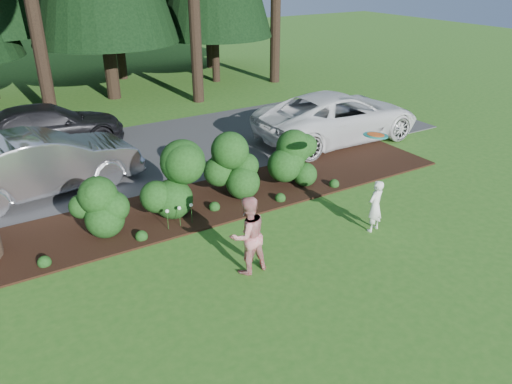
{
  "coord_description": "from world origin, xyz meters",
  "views": [
    {
      "loc": [
        -4.13,
        -7.27,
        5.75
      ],
      "look_at": [
        0.81,
        0.8,
        1.3
      ],
      "focal_mm": 35.0,
      "sensor_mm": 36.0,
      "label": 1
    }
  ],
  "objects_px": {
    "car_dark_suv": "(49,126)",
    "frisbee": "(376,135)",
    "car_silver_wagon": "(43,163)",
    "car_white_suv": "(338,116)",
    "child": "(375,206)",
    "adult": "(248,235)"
  },
  "relations": [
    {
      "from": "car_silver_wagon",
      "to": "child",
      "type": "bearing_deg",
      "value": -142.71
    },
    {
      "from": "child",
      "to": "car_dark_suv",
      "type": "bearing_deg",
      "value": -75.6
    },
    {
      "from": "car_silver_wagon",
      "to": "car_white_suv",
      "type": "height_order",
      "value": "car_silver_wagon"
    },
    {
      "from": "car_white_suv",
      "to": "car_dark_suv",
      "type": "bearing_deg",
      "value": 63.71
    },
    {
      "from": "child",
      "to": "frisbee",
      "type": "height_order",
      "value": "frisbee"
    },
    {
      "from": "car_white_suv",
      "to": "child",
      "type": "height_order",
      "value": "car_white_suv"
    },
    {
      "from": "car_white_suv",
      "to": "child",
      "type": "xyz_separation_m",
      "value": [
        -3.4,
        -5.39,
        -0.22
      ]
    },
    {
      "from": "car_silver_wagon",
      "to": "child",
      "type": "distance_m",
      "value": 8.59
    },
    {
      "from": "car_dark_suv",
      "to": "frisbee",
      "type": "distance_m",
      "value": 11.08
    },
    {
      "from": "car_dark_suv",
      "to": "child",
      "type": "height_order",
      "value": "car_dark_suv"
    },
    {
      "from": "car_silver_wagon",
      "to": "car_white_suv",
      "type": "bearing_deg",
      "value": -101.72
    },
    {
      "from": "car_dark_suv",
      "to": "frisbee",
      "type": "height_order",
      "value": "frisbee"
    },
    {
      "from": "adult",
      "to": "car_silver_wagon",
      "type": "bearing_deg",
      "value": -68.35
    },
    {
      "from": "car_dark_suv",
      "to": "car_silver_wagon",
      "type": "bearing_deg",
      "value": 170.01
    },
    {
      "from": "frisbee",
      "to": "car_dark_suv",
      "type": "bearing_deg",
      "value": 117.86
    },
    {
      "from": "car_white_suv",
      "to": "car_dark_suv",
      "type": "height_order",
      "value": "car_white_suv"
    },
    {
      "from": "car_white_suv",
      "to": "car_dark_suv",
      "type": "distance_m",
      "value": 9.69
    },
    {
      "from": "car_white_suv",
      "to": "frisbee",
      "type": "relative_size",
      "value": 11.04
    },
    {
      "from": "car_silver_wagon",
      "to": "frisbee",
      "type": "xyz_separation_m",
      "value": [
        5.95,
        -5.97,
        1.44
      ]
    },
    {
      "from": "car_silver_wagon",
      "to": "car_white_suv",
      "type": "relative_size",
      "value": 0.85
    },
    {
      "from": "child",
      "to": "adult",
      "type": "distance_m",
      "value": 3.33
    },
    {
      "from": "car_dark_suv",
      "to": "frisbee",
      "type": "xyz_separation_m",
      "value": [
        5.12,
        -9.7,
        1.57
      ]
    }
  ]
}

